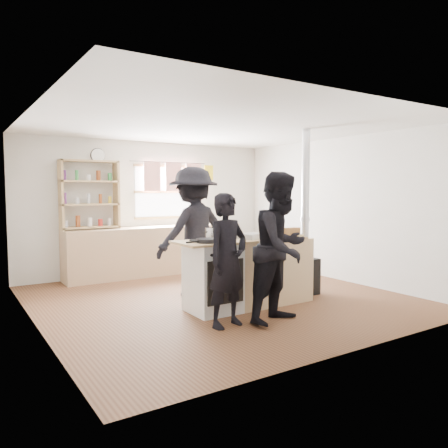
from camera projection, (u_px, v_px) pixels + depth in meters
The scene contains 14 objects.
ground at pixel (219, 299), 6.40m from camera, with size 5.00×5.00×0.01m, color brown.
back_counter at pixel (157, 250), 8.22m from camera, with size 3.40×0.55×0.90m, color tan.
shelving_unit at pixel (90, 194), 7.59m from camera, with size 1.00×0.28×1.20m.
thermos at pixel (188, 218), 8.53m from camera, with size 0.10×0.10×0.27m, color silver.
cooking_island at pixel (250, 272), 5.98m from camera, with size 1.97×0.64×0.93m.
skillet_greens at pixel (207, 240), 5.44m from camera, with size 0.31×0.31×0.05m.
roast_tray at pixel (251, 236), 5.88m from camera, with size 0.38×0.35×0.07m.
stockpot_stove at pixel (213, 233), 5.82m from camera, with size 0.22×0.22×0.18m.
stockpot_counter at pixel (269, 229), 6.26m from camera, with size 0.28×0.28×0.21m.
bread_board at pixel (292, 232), 6.22m from camera, with size 0.30×0.23×0.12m.
flue_heater at pixel (305, 252), 6.64m from camera, with size 0.35×0.35×2.50m.
person_near_left at pixel (228, 260), 5.04m from camera, with size 0.57×0.37×1.55m, color black.
person_near_right at pixel (281, 247), 5.21m from camera, with size 0.88×0.68×1.80m, color black.
person_far at pixel (193, 232), 6.54m from camera, with size 1.24×0.72×1.93m, color black.
Camera 1 is at (-3.35, -5.33, 1.58)m, focal length 35.00 mm.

